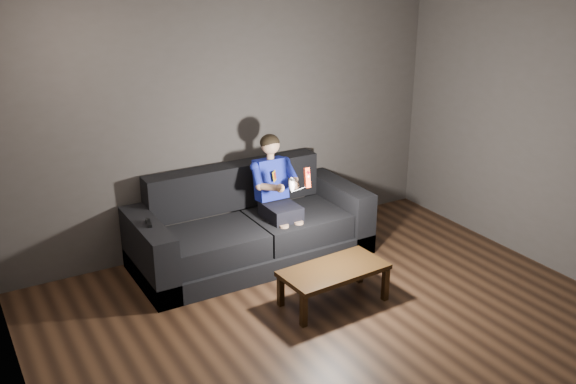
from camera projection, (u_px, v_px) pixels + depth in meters
floor at (367, 350)px, 5.26m from camera, size 5.00×5.00×0.00m
back_wall at (231, 123)px, 6.80m from camera, size 5.00×0.04×2.70m
left_wall at (20, 277)px, 3.60m from camera, size 0.04×5.00×2.70m
ceiling at (385, 9)px, 4.30m from camera, size 5.00×5.00×0.02m
sofa at (250, 232)px, 6.71m from camera, size 2.45×1.06×0.94m
child at (276, 186)px, 6.61m from camera, size 0.48×0.59×1.19m
wii_remote_red at (307, 177)px, 6.21m from camera, size 0.05×0.08×0.20m
nunchuk_white at (292, 185)px, 6.15m from camera, size 0.08×0.10×0.15m
wii_remote_black at (149, 223)px, 5.98m from camera, size 0.07×0.16×0.03m
coffee_table at (334, 273)px, 5.86m from camera, size 1.01×0.55×0.36m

